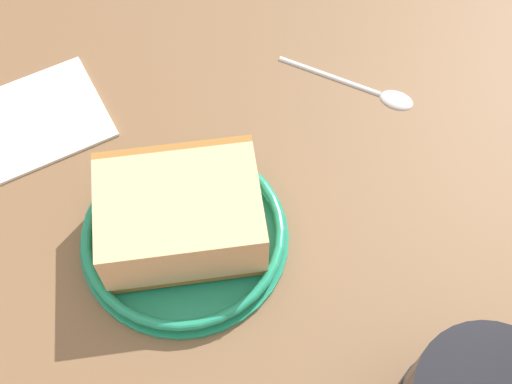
% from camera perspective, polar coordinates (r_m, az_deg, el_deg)
% --- Properties ---
extents(ground_plane, '(1.53, 1.53, 0.02)m').
position_cam_1_polar(ground_plane, '(0.52, -0.96, -5.27)').
color(ground_plane, brown).
extents(small_plate, '(0.16, 0.16, 0.02)m').
position_cam_1_polar(small_plate, '(0.51, -6.15, -3.65)').
color(small_plate, '#1E8C66').
rests_on(small_plate, ground_plane).
extents(cake_slice, '(0.12, 0.14, 0.05)m').
position_cam_1_polar(cake_slice, '(0.49, -6.48, -1.92)').
color(cake_slice, '#9E662D').
rests_on(cake_slice, small_plate).
extents(teaspoon, '(0.10, 0.09, 0.01)m').
position_cam_1_polar(teaspoon, '(0.60, 10.07, 8.61)').
color(teaspoon, silver).
rests_on(teaspoon, ground_plane).
extents(folded_napkin, '(0.11, 0.14, 0.01)m').
position_cam_1_polar(folded_napkin, '(0.60, -19.08, 5.66)').
color(folded_napkin, white).
rests_on(folded_napkin, ground_plane).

